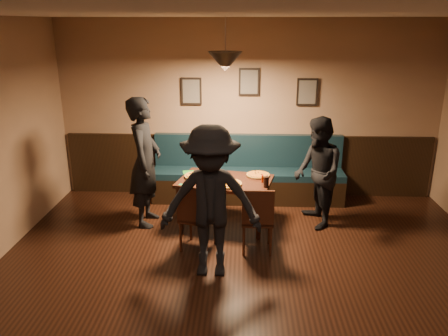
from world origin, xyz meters
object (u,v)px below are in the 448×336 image
at_px(dining_table, 225,202).
at_px(chair_near_left, 198,216).
at_px(soda_glass, 266,182).
at_px(tabasco_bottle, 262,178).
at_px(diner_right, 318,173).
at_px(booth_bench, 248,170).
at_px(diner_front, 211,202).
at_px(diner_left, 145,162).
at_px(chair_near_right, 257,218).

xyz_separation_m(dining_table, chair_near_left, (-0.31, -0.71, 0.11)).
distance_m(soda_glass, tabasco_bottle, 0.18).
bearing_deg(diner_right, booth_bench, -142.90).
bearing_deg(dining_table, diner_front, -82.07).
relative_size(diner_left, diner_right, 1.17).
relative_size(diner_left, soda_glass, 12.23).
distance_m(diner_left, diner_right, 2.37).
height_order(chair_near_right, diner_left, diner_left).
height_order(booth_bench, diner_front, diner_front).
relative_size(diner_left, diner_front, 1.04).
bearing_deg(dining_table, tabasco_bottle, 2.62).
bearing_deg(soda_glass, diner_front, -122.68).
xyz_separation_m(chair_near_left, diner_front, (0.21, -0.57, 0.42)).
height_order(diner_right, soda_glass, diner_right).
bearing_deg(chair_near_left, soda_glass, 42.64).
bearing_deg(chair_near_right, diner_front, -133.81).
relative_size(dining_table, chair_near_left, 1.40).
relative_size(booth_bench, dining_table, 2.42).
bearing_deg(soda_glass, chair_near_right, -104.80).
bearing_deg(diner_front, diner_left, 128.71).
relative_size(dining_table, diner_front, 0.72).
xyz_separation_m(booth_bench, diner_right, (0.94, -0.88, 0.27)).
distance_m(booth_bench, soda_glass, 1.23).
distance_m(diner_right, soda_glass, 0.78).
bearing_deg(tabasco_bottle, booth_bench, 100.59).
bearing_deg(chair_near_right, diner_left, 154.40).
bearing_deg(dining_table, diner_right, 14.27).
height_order(diner_left, soda_glass, diner_left).
bearing_deg(diner_left, soda_glass, -98.64).
distance_m(dining_table, diner_left, 1.24).
xyz_separation_m(chair_near_left, soda_glass, (0.86, 0.45, 0.30)).
height_order(chair_near_left, soda_glass, chair_near_left).
xyz_separation_m(booth_bench, tabasco_bottle, (0.19, -1.01, 0.23)).
height_order(chair_near_right, soda_glass, chair_near_right).
height_order(soda_glass, tabasco_bottle, soda_glass).
xyz_separation_m(diner_left, diner_right, (2.36, 0.04, -0.13)).
distance_m(chair_near_right, soda_glass, 0.57).
bearing_deg(diner_front, dining_table, 86.25).
bearing_deg(chair_near_right, dining_table, 120.33).
height_order(chair_near_right, tabasco_bottle, chair_near_right).
bearing_deg(booth_bench, chair_near_right, -86.25).
height_order(chair_near_left, diner_left, diner_left).
height_order(booth_bench, diner_left, diner_left).
relative_size(booth_bench, chair_near_left, 3.39).
height_order(diner_left, diner_right, diner_left).
distance_m(dining_table, soda_glass, 0.73).
height_order(dining_table, chair_near_right, chair_near_right).
distance_m(booth_bench, tabasco_bottle, 1.05).
bearing_deg(dining_table, chair_near_right, -46.98).
xyz_separation_m(dining_table, soda_glass, (0.55, -0.26, 0.41)).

